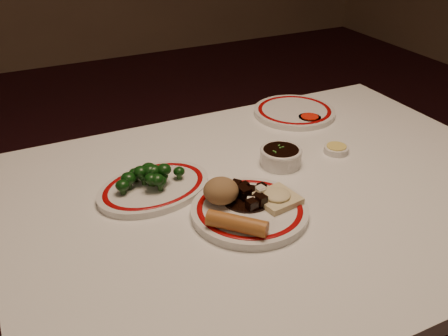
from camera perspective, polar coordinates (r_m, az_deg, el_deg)
dining_table at (r=1.18m, az=6.06°, el=-6.04°), size 1.20×0.90×0.75m
main_plate at (r=1.03m, az=2.95°, el=-4.90°), size 0.29×0.29×0.02m
rice_mound at (r=1.03m, az=-0.35°, el=-2.62°), size 0.07×0.07×0.05m
spring_roll at (r=0.95m, az=1.49°, el=-6.35°), size 0.11×0.11×0.03m
fried_wonton at (r=1.04m, az=6.06°, el=-3.34°), size 0.09×0.09×0.02m
stirfry_heap at (r=1.05m, az=2.60°, el=-3.07°), size 0.11×0.11×0.03m
broccoli_plate at (r=1.12m, az=-7.99°, el=-2.22°), size 0.30×0.27×0.02m
broccoli_pile at (r=1.10m, az=-8.42°, el=-0.82°), size 0.16×0.09×0.05m
soy_bowl at (r=1.21m, az=6.50°, el=1.25°), size 0.10×0.10×0.04m
sweet_sour_dish at (r=1.45m, az=9.75°, el=5.51°), size 0.06×0.06×0.02m
mustard_dish at (r=1.30m, az=12.70°, el=2.12°), size 0.06×0.06×0.02m
far_plate at (r=1.50m, az=8.03°, el=6.40°), size 0.25×0.25×0.02m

